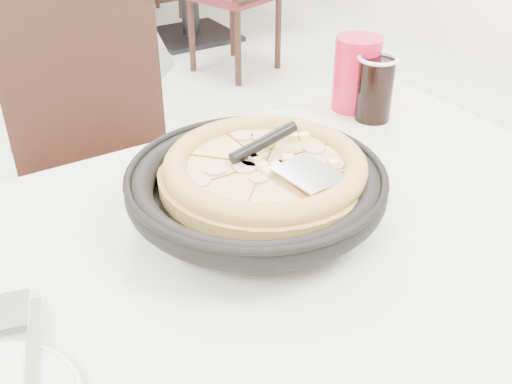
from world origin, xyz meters
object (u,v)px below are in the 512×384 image
chair_far (110,191)px  pizza_pan (256,196)px  red_cup (356,74)px  pizza (265,175)px  cola_glass (375,90)px

chair_far → pizza_pan: size_ratio=2.68×
chair_far → red_cup: bearing=147.1°
chair_far → pizza: size_ratio=2.75×
pizza_pan → pizza: (0.03, 0.02, 0.02)m
pizza_pan → pizza: size_ratio=1.03×
cola_glass → red_cup: bearing=87.0°
chair_far → cola_glass: bearing=142.5°
cola_glass → pizza_pan: bearing=-155.2°
pizza → red_cup: size_ratio=2.16×
pizza_pan → pizza: pizza is taller
red_cup → chair_far: bearing=140.1°
cola_glass → red_cup: size_ratio=0.81×
chair_far → cola_glass: (0.46, -0.45, 0.34)m
chair_far → pizza_pan: (0.05, -0.64, 0.32)m
chair_far → red_cup: chair_far is taller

